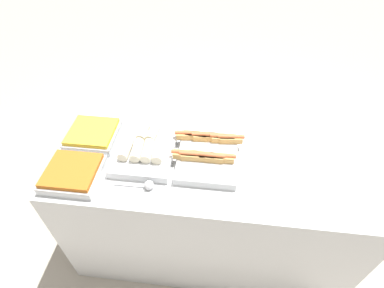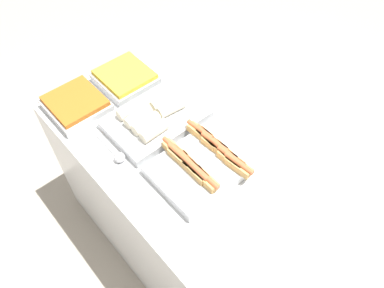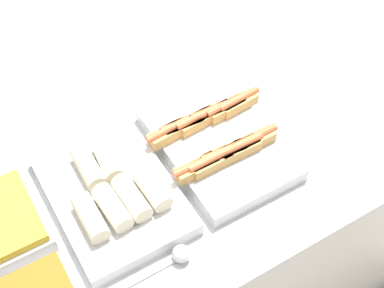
# 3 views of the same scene
# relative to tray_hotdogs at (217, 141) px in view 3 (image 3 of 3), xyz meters

# --- Properties ---
(ground_plane) EXTENTS (12.00, 12.00, 0.00)m
(ground_plane) POSITION_rel_tray_hotdogs_xyz_m (0.03, -0.00, -0.97)
(ground_plane) COLOR #ADA393
(counter) EXTENTS (1.79, 0.82, 0.93)m
(counter) POSITION_rel_tray_hotdogs_xyz_m (0.03, -0.00, -0.51)
(counter) COLOR silver
(counter) RESTS_ON ground_plane
(tray_hotdogs) EXTENTS (0.40, 0.47, 0.10)m
(tray_hotdogs) POSITION_rel_tray_hotdogs_xyz_m (0.00, 0.00, 0.00)
(tray_hotdogs) COLOR silver
(tray_hotdogs) RESTS_ON counter
(tray_wraps) EXTENTS (0.33, 0.47, 0.11)m
(tray_wraps) POSITION_rel_tray_hotdogs_xyz_m (-0.35, -0.01, -0.00)
(tray_wraps) COLOR silver
(tray_wraps) RESTS_ON counter
(serving_spoon_near) EXTENTS (0.22, 0.05, 0.05)m
(serving_spoon_near) POSITION_rel_tray_hotdogs_xyz_m (-0.29, -0.27, -0.02)
(serving_spoon_near) COLOR silver
(serving_spoon_near) RESTS_ON counter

